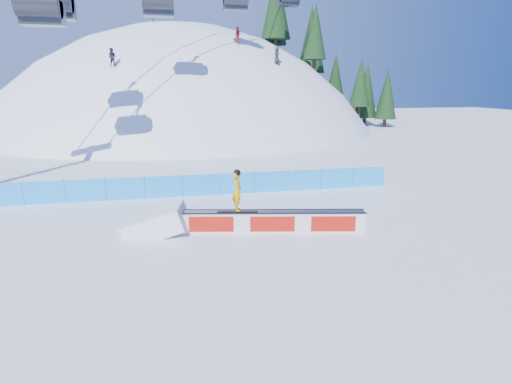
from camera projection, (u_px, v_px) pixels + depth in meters
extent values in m
plane|color=white|center=(208.00, 222.00, 17.93)|extent=(160.00, 160.00, 0.00)
sphere|color=white|center=(188.00, 243.00, 62.34)|extent=(64.00, 64.00, 64.00)
cylinder|color=#342314|center=(281.00, 44.00, 54.05)|extent=(0.50, 0.50, 1.40)
cone|color=black|center=(282.00, 5.00, 52.79)|extent=(3.74, 3.74, 8.50)
cylinder|color=#342314|center=(287.00, 47.00, 54.08)|extent=(0.50, 0.50, 1.40)
cone|color=black|center=(288.00, 5.00, 52.75)|extent=(4.00, 4.00, 9.08)
cylinder|color=#342314|center=(312.00, 65.00, 56.34)|extent=(0.50, 0.50, 1.40)
cone|color=black|center=(313.00, 29.00, 55.12)|extent=(3.58, 3.58, 8.14)
cylinder|color=#342314|center=(315.00, 73.00, 59.80)|extent=(0.50, 0.50, 1.40)
cone|color=black|center=(316.00, 37.00, 58.49)|extent=(3.91, 3.91, 8.89)
cylinder|color=#342314|center=(334.00, 83.00, 56.25)|extent=(0.50, 0.50, 1.40)
cone|color=black|center=(336.00, 45.00, 54.95)|extent=(3.87, 3.87, 8.80)
cylinder|color=#342314|center=(334.00, 88.00, 59.13)|extent=(0.50, 0.50, 1.40)
cone|color=black|center=(336.00, 56.00, 57.94)|extent=(3.50, 3.50, 7.95)
cylinder|color=#342314|center=(357.00, 114.00, 59.25)|extent=(0.50, 0.50, 1.40)
cone|color=black|center=(358.00, 87.00, 58.24)|extent=(2.89, 2.89, 6.56)
cylinder|color=#342314|center=(358.00, 120.00, 62.70)|extent=(0.50, 0.50, 1.40)
cone|color=black|center=(360.00, 84.00, 61.26)|extent=(4.34, 4.34, 9.85)
cylinder|color=#342314|center=(377.00, 121.00, 60.70)|extent=(0.50, 0.50, 1.40)
cone|color=black|center=(379.00, 95.00, 59.70)|extent=(2.86, 2.86, 6.50)
cylinder|color=#342314|center=(377.00, 121.00, 60.23)|extent=(0.50, 0.50, 1.40)
cone|color=black|center=(380.00, 85.00, 58.84)|extent=(4.17, 4.17, 9.47)
cube|color=#1693F6|center=(201.00, 185.00, 22.03)|extent=(22.00, 0.03, 1.20)
cylinder|color=#425178|center=(23.00, 193.00, 20.27)|extent=(0.05, 0.05, 1.30)
cylinder|color=#425178|center=(65.00, 191.00, 20.66)|extent=(0.05, 0.05, 1.30)
cylinder|color=#425178|center=(106.00, 189.00, 21.04)|extent=(0.05, 0.05, 1.30)
cylinder|color=#425178|center=(145.00, 187.00, 21.43)|extent=(0.05, 0.05, 1.30)
cylinder|color=#425178|center=(182.00, 185.00, 21.82)|extent=(0.05, 0.05, 1.30)
cylinder|color=#425178|center=(219.00, 183.00, 22.21)|extent=(0.05, 0.05, 1.30)
cylinder|color=#425178|center=(254.00, 182.00, 22.60)|extent=(0.05, 0.05, 1.30)
cylinder|color=#425178|center=(288.00, 180.00, 22.99)|extent=(0.05, 0.05, 1.30)
cylinder|color=#425178|center=(321.00, 178.00, 23.37)|extent=(0.05, 0.05, 1.30)
cylinder|color=#425178|center=(353.00, 177.00, 23.76)|extent=(0.05, 0.05, 1.30)
cylinder|color=#425178|center=(383.00, 175.00, 24.15)|extent=(0.05, 0.05, 1.30)
cylinder|color=#25262C|center=(38.00, 5.00, 23.47)|extent=(2.40, 1.50, 1.50)
cylinder|color=#25262C|center=(158.00, 0.00, 31.28)|extent=(2.40, 1.50, 1.50)
cube|color=silver|center=(272.00, 222.00, 16.61)|extent=(7.67, 1.95, 0.87)
cube|color=gray|center=(272.00, 212.00, 16.49)|extent=(7.60, 1.96, 0.04)
cube|color=black|center=(273.00, 213.00, 16.24)|extent=(7.59, 1.51, 0.06)
cube|color=black|center=(272.00, 210.00, 16.74)|extent=(7.59, 1.51, 0.06)
cube|color=red|center=(272.00, 224.00, 16.37)|extent=(7.20, 1.42, 0.65)
cube|color=red|center=(272.00, 220.00, 16.85)|extent=(7.20, 1.42, 0.65)
cube|color=black|center=(237.00, 211.00, 16.46)|extent=(1.71, 0.62, 0.03)
imported|color=#E3A202|center=(237.00, 191.00, 16.25)|extent=(0.39, 0.60, 1.62)
sphere|color=black|center=(237.00, 173.00, 16.05)|extent=(0.30, 0.30, 0.30)
imported|color=black|center=(112.00, 57.00, 37.15)|extent=(0.95, 0.83, 1.65)
imported|color=red|center=(238.00, 35.00, 43.07)|extent=(0.72, 1.05, 1.65)
imported|color=#1C39A8|center=(153.00, 14.00, 47.86)|extent=(1.19, 1.19, 1.65)
imported|color=black|center=(277.00, 55.00, 42.60)|extent=(0.86, 0.96, 1.65)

